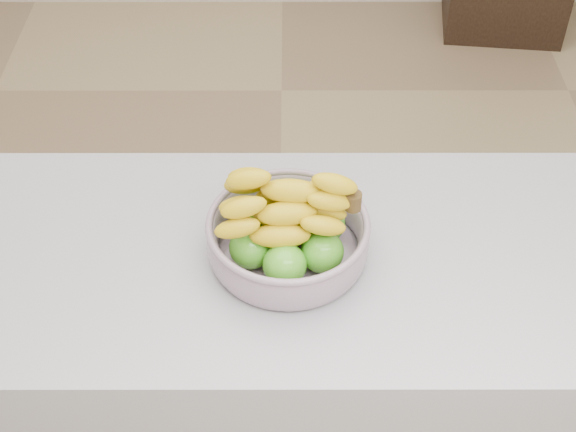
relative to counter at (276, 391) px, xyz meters
name	(u,v)px	position (x,y,z in m)	size (l,w,h in m)	color
ground	(280,314)	(0.00, 0.59, -0.45)	(4.00, 4.00, 0.00)	#8C7A56
counter	(276,391)	(0.00, 0.00, 0.00)	(2.00, 0.60, 0.90)	gray
fruit_bowl	(288,233)	(0.03, 0.00, 0.51)	(0.30, 0.30, 0.18)	#A7B9C9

